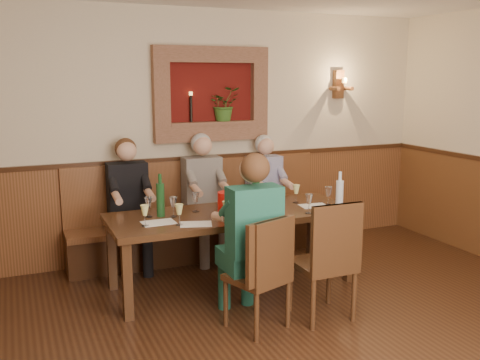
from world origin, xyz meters
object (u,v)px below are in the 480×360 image
object	(u,v)px
water_bottle	(339,195)
bench	(201,229)
chair_near_left	(259,296)
spittoon_bucket	(228,203)
chair_near_right	(323,284)
person_bench_right	(267,204)
person_chair_front	(250,252)
wine_bottle_green_a	(256,192)
dining_table	(233,219)
person_bench_left	(130,217)
wine_bottle_green_b	(160,199)
person_bench_mid	(205,208)

from	to	relation	value
water_bottle	bench	bearing A→B (deg)	126.62
chair_near_left	spittoon_bucket	world-z (taller)	spittoon_bucket
chair_near_right	person_bench_right	bearing A→B (deg)	79.79
bench	person_chair_front	xyz separation A→B (m)	(-0.17, -1.72, 0.28)
spittoon_bucket	person_chair_front	bearing A→B (deg)	-97.03
wine_bottle_green_a	dining_table	bearing A→B (deg)	-178.87
bench	water_bottle	size ratio (longest dim) A/B	7.68
spittoon_bucket	water_bottle	xyz separation A→B (m)	(1.06, -0.29, 0.05)
spittoon_bucket	wine_bottle_green_a	distance (m)	0.35
person_bench_left	person_bench_right	world-z (taller)	person_bench_left
chair_near_left	person_bench_left	bearing A→B (deg)	91.26
person_chair_front	spittoon_bucket	distance (m)	0.75
wine_bottle_green_a	wine_bottle_green_b	xyz separation A→B (m)	(-0.94, 0.11, -0.00)
chair_near_left	wine_bottle_green_a	size ratio (longest dim) A/B	2.30
person_bench_mid	person_bench_right	bearing A→B (deg)	0.12
person_bench_right	wine_bottle_green_a	bearing A→B (deg)	-122.78
dining_table	person_chair_front	distance (m)	0.80
wine_bottle_green_b	person_bench_right	bearing A→B (deg)	26.20
person_bench_left	wine_bottle_green_a	xyz separation A→B (m)	(1.08, -0.83, 0.34)
person_bench_mid	water_bottle	xyz separation A→B (m)	(0.97, -1.21, 0.32)
wine_bottle_green_a	wine_bottle_green_b	bearing A→B (deg)	173.39
chair_near_left	spittoon_bucket	xyz separation A→B (m)	(0.08, 0.86, 0.58)
bench	person_chair_front	bearing A→B (deg)	-95.63
chair_near_left	chair_near_right	world-z (taller)	chair_near_right
spittoon_bucket	person_bench_mid	bearing A→B (deg)	84.18
bench	chair_near_left	distance (m)	1.89
person_bench_mid	water_bottle	bearing A→B (deg)	-51.34
chair_near_left	person_chair_front	world-z (taller)	person_chair_front
person_bench_left	person_bench_mid	size ratio (longest dim) A/B	0.99
chair_near_right	wine_bottle_green_a	world-z (taller)	wine_bottle_green_a
person_chair_front	wine_bottle_green_b	world-z (taller)	person_chair_front
wine_bottle_green_b	water_bottle	distance (m)	1.73
dining_table	spittoon_bucket	bearing A→B (deg)	-136.07
chair_near_left	wine_bottle_green_b	distance (m)	1.34
person_bench_left	person_chair_front	xyz separation A→B (m)	(0.66, -1.61, 0.02)
person_bench_mid	dining_table	bearing A→B (deg)	-90.67
person_bench_right	spittoon_bucket	distance (m)	1.30
chair_near_left	person_bench_left	xyz separation A→B (m)	(-0.67, 1.78, 0.30)
bench	person_bench_mid	xyz separation A→B (m)	(0.01, -0.11, 0.26)
dining_table	wine_bottle_green_b	size ratio (longest dim) A/B	5.88
person_bench_right	wine_bottle_green_b	distance (m)	1.68
dining_table	bench	world-z (taller)	bench
dining_table	person_chair_front	size ratio (longest dim) A/B	1.65
person_chair_front	water_bottle	distance (m)	1.25
person_bench_left	spittoon_bucket	distance (m)	1.22
bench	person_bench_left	distance (m)	0.88
person_bench_mid	wine_bottle_green_b	xyz separation A→B (m)	(-0.70, -0.72, 0.33)
person_bench_left	person_bench_right	xyz separation A→B (m)	(1.62, 0.00, -0.02)
person_bench_right	dining_table	bearing A→B (deg)	-133.21
person_bench_right	wine_bottle_green_b	xyz separation A→B (m)	(-1.47, -0.73, 0.35)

